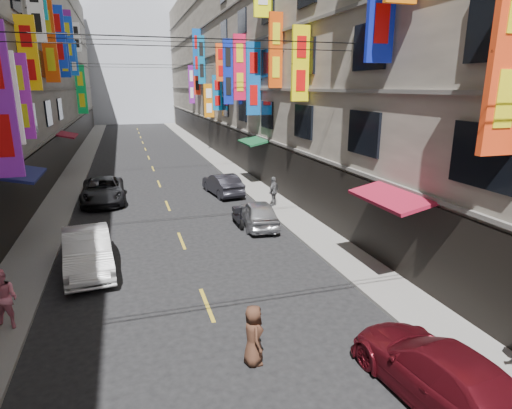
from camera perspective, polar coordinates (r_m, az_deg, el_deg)
sidewalk_left at (r=36.72m, az=-22.96°, el=4.01°), size 2.00×90.00×0.12m
sidewalk_right at (r=37.38m, az=-4.34°, el=5.38°), size 2.00×90.00×0.12m
building_row_right at (r=38.68m, az=4.59°, el=19.72°), size 10.14×90.00×19.00m
haze_block at (r=86.06m, az=-16.43°, el=17.79°), size 18.00×8.00×22.00m
shop_signage at (r=28.70m, az=-13.91°, el=20.00°), size 14.00×55.00×12.20m
street_awnings at (r=20.25m, az=-14.58°, el=4.83°), size 13.99×35.20×0.41m
overhead_cables at (r=24.12m, az=-12.89°, el=20.41°), size 14.00×38.04×1.24m
lane_markings at (r=33.63m, az=-13.22°, el=3.78°), size 0.12×80.20×0.01m
scooter_far_right at (r=20.80m, az=-2.46°, el=-1.67°), size 0.50×1.80×1.14m
car_left_mid at (r=16.86m, az=-21.56°, el=-5.81°), size 2.07×4.74×1.51m
car_left_far at (r=26.54m, az=-19.74°, el=1.79°), size 2.42×5.14×1.42m
car_right_near at (r=10.55m, az=23.28°, el=-19.90°), size 2.30×4.73×1.33m
car_right_mid at (r=20.65m, az=0.30°, el=-1.17°), size 1.94×3.99×1.31m
car_right_far at (r=26.83m, az=-4.48°, el=2.71°), size 1.96×4.22×1.34m
pedestrian_lfar at (r=13.71m, az=-30.70°, el=-10.85°), size 0.99×0.83×1.73m
pedestrian_rfar at (r=23.78m, az=2.37°, el=1.78°), size 1.08×1.07×1.65m
pedestrian_crossing at (r=10.78m, az=-0.36°, el=-17.02°), size 0.53×0.76×1.54m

